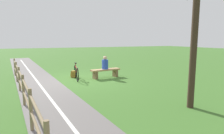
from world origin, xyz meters
The scene contains 9 objects.
ground_plane centered at (0.00, 0.00, 0.00)m, with size 80.00×80.00×0.00m, color #3D6B28.
paved_path centered at (1.52, 4.00, 0.01)m, with size 1.91×36.00×0.02m, color #66605E.
path_centre_line centered at (1.52, 4.00, 0.02)m, with size 0.10×32.00×0.00m, color silver.
bench centered at (-1.57, 0.09, 0.33)m, with size 1.71×0.62×0.49m.
person_seated centered at (-1.54, 0.10, 0.79)m, with size 0.38×0.38×0.72m.
bicycle centered at (0.02, -0.08, 0.37)m, with size 0.23×1.73×0.88m.
backpack centered at (0.02, -0.70, 0.18)m, with size 0.36×0.36×0.37m.
fence_roadside centered at (2.56, 2.23, 0.60)m, with size 1.05×9.77×1.00m.
tree_far_right centered at (-2.28, 5.44, 1.91)m, with size 1.26×1.00×4.04m.
Camera 1 is at (2.23, 9.68, 2.10)m, focal length 30.47 mm.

